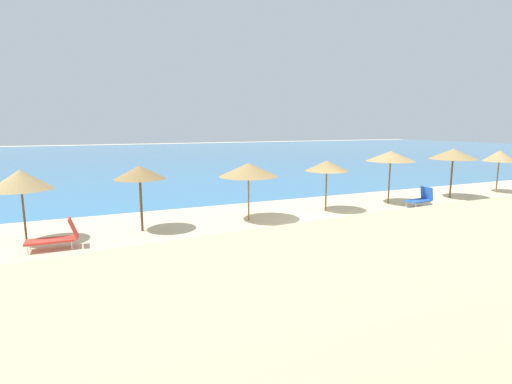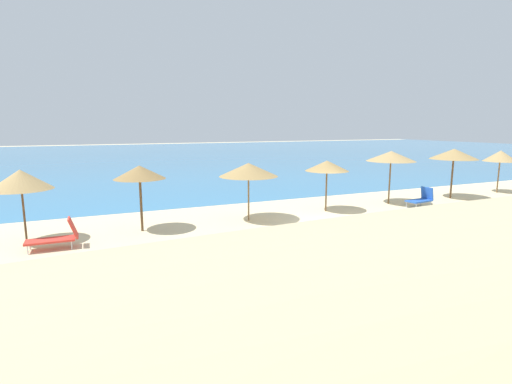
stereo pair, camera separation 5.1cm
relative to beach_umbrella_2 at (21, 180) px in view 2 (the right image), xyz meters
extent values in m
plane|color=beige|center=(11.27, -2.32, -2.24)|extent=(160.00, 160.00, 0.00)
cube|color=teal|center=(11.27, 38.94, -2.24)|extent=(160.00, 70.84, 0.01)
cylinder|color=brown|center=(0.00, 0.00, -1.22)|extent=(0.07, 0.07, 2.05)
cone|color=tan|center=(0.00, 0.00, 0.00)|extent=(2.05, 2.05, 0.69)
cylinder|color=brown|center=(3.94, -0.01, -1.14)|extent=(0.10, 0.10, 2.21)
cone|color=olive|center=(3.94, -0.01, 0.07)|extent=(1.96, 1.96, 0.51)
cylinder|color=brown|center=(8.41, -0.13, -1.20)|extent=(0.07, 0.07, 2.08)
cone|color=#9E7F4C|center=(8.41, -0.13, -0.02)|extent=(2.51, 2.51, 0.57)
cylinder|color=brown|center=(12.53, 0.09, -1.19)|extent=(0.08, 0.08, 2.10)
cone|color=#9E7F4C|center=(12.53, 0.09, -0.04)|extent=(2.06, 2.06, 0.49)
cylinder|color=brown|center=(16.56, 0.25, -1.04)|extent=(0.08, 0.08, 2.40)
cone|color=tan|center=(16.56, 0.25, 0.28)|extent=(2.50, 2.50, 0.53)
cylinder|color=brown|center=(20.94, 0.10, -1.05)|extent=(0.10, 0.10, 2.37)
cone|color=#9E7F4C|center=(20.94, 0.10, 0.27)|extent=(2.56, 2.56, 0.58)
cylinder|color=brown|center=(25.20, 0.31, -1.21)|extent=(0.08, 0.08, 2.07)
cone|color=tan|center=(25.20, 0.31, 0.01)|extent=(1.93, 1.93, 0.67)
cube|color=blue|center=(17.28, -1.09, -1.89)|extent=(1.36, 0.81, 0.07)
cube|color=blue|center=(17.89, -1.02, -1.57)|extent=(0.24, 0.69, 0.65)
cylinder|color=silver|center=(16.70, -0.86, -2.09)|extent=(0.04, 0.04, 0.31)
cylinder|color=silver|center=(16.76, -1.43, -2.09)|extent=(0.04, 0.04, 0.31)
cylinder|color=silver|center=(17.80, -0.74, -2.09)|extent=(0.04, 0.04, 0.31)
cylinder|color=silver|center=(17.86, -1.31, -2.09)|extent=(0.04, 0.04, 0.31)
cube|color=red|center=(0.83, -1.20, -1.92)|extent=(1.51, 0.66, 0.07)
cube|color=red|center=(1.54, -1.21, -1.56)|extent=(0.30, 0.65, 0.70)
cylinder|color=silver|center=(0.19, -0.92, -2.10)|extent=(0.04, 0.04, 0.28)
cylinder|color=silver|center=(0.19, -1.47, -2.10)|extent=(0.04, 0.04, 0.28)
cylinder|color=silver|center=(1.47, -0.93, -2.10)|extent=(0.04, 0.04, 0.28)
cylinder|color=silver|center=(1.47, -1.48, -2.10)|extent=(0.04, 0.04, 0.28)
camera|label=1|loc=(1.98, -15.34, 1.82)|focal=27.40mm
camera|label=2|loc=(2.02, -15.36, 1.82)|focal=27.40mm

